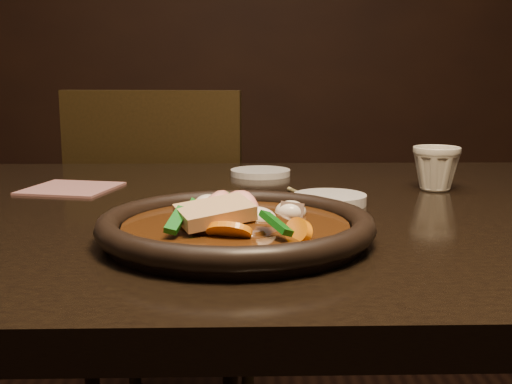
{
  "coord_description": "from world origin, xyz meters",
  "views": [
    {
      "loc": [
        -0.03,
        -0.9,
        0.94
      ],
      "look_at": [
        -0.01,
        -0.16,
        0.8
      ],
      "focal_mm": 45.0,
      "sensor_mm": 36.0,
      "label": 1
    }
  ],
  "objects_px": {
    "table": "(258,257)",
    "tea_cup": "(436,167)",
    "chair": "(168,255)",
    "plate": "(236,228)"
  },
  "relations": [
    {
      "from": "table",
      "to": "tea_cup",
      "type": "xyz_separation_m",
      "value": [
        0.29,
        0.12,
        0.12
      ]
    },
    {
      "from": "chair",
      "to": "plate",
      "type": "bearing_deg",
      "value": 109.41
    },
    {
      "from": "table",
      "to": "chair",
      "type": "relative_size",
      "value": 1.77
    },
    {
      "from": "table",
      "to": "tea_cup",
      "type": "bearing_deg",
      "value": 22.07
    },
    {
      "from": "chair",
      "to": "table",
      "type": "bearing_deg",
      "value": 115.32
    },
    {
      "from": "chair",
      "to": "tea_cup",
      "type": "distance_m",
      "value": 0.79
    },
    {
      "from": "table",
      "to": "plate",
      "type": "relative_size",
      "value": 5.1
    },
    {
      "from": "table",
      "to": "plate",
      "type": "bearing_deg",
      "value": -98.74
    },
    {
      "from": "chair",
      "to": "tea_cup",
      "type": "height_order",
      "value": "chair"
    },
    {
      "from": "chair",
      "to": "plate",
      "type": "distance_m",
      "value": 0.91
    }
  ]
}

